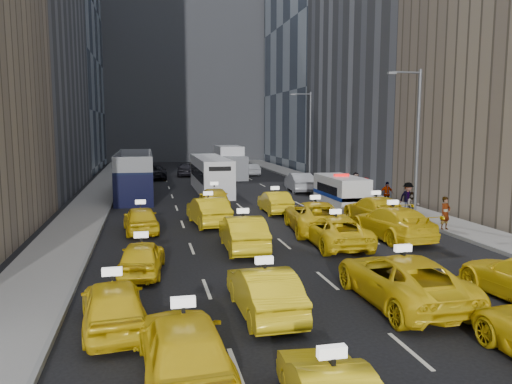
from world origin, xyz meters
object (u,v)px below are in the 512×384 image
box_truck (230,162)px  pedestrian_0 (445,213)px  taxi_0 (184,346)px  double_decker (135,175)px  nypd_van (341,193)px  city_bus (210,175)px

box_truck → pedestrian_0: size_ratio=4.31×
taxi_0 → pedestrian_0: 19.80m
double_decker → box_truck: (10.04, 13.04, -0.03)m
nypd_van → double_decker: 16.90m
city_bus → nypd_van: bearing=-60.4°
taxi_0 → box_truck: 44.75m
taxi_0 → pedestrian_0: pedestrian_0 is taller
city_bus → box_truck: bearing=65.8°
taxi_0 → box_truck: (8.35, 43.96, 0.92)m
double_decker → taxi_0: bearing=-81.4°
nypd_van → city_bus: bearing=127.5°
double_decker → box_truck: 16.46m
nypd_van → box_truck: box_truck is taller
double_decker → nypd_van: bearing=-27.1°
box_truck → city_bus: bearing=-106.1°
nypd_van → pedestrian_0: (2.42, -8.86, -0.04)m
double_decker → city_bus: double_decker is taller
nypd_van → double_decker: bearing=148.9°
double_decker → city_bus: 6.62m
city_bus → box_truck: (3.65, 11.37, 0.23)m
nypd_van → box_truck: size_ratio=0.73×
double_decker → pedestrian_0: size_ratio=6.91×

